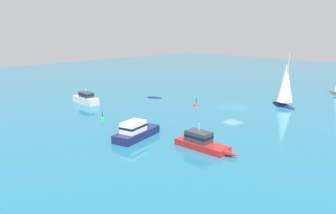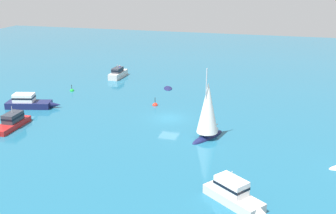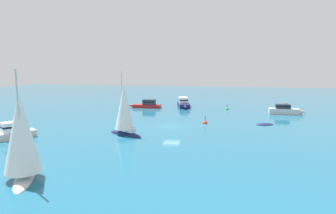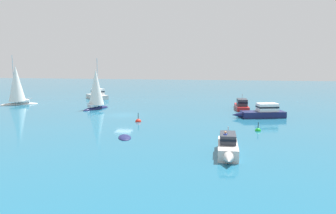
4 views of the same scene
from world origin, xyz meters
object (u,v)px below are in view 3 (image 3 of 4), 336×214
Objects in this scene: yacht at (22,138)px; sailboat at (124,111)px; dinghy at (265,125)px; channel_buoy at (227,109)px; launch_1 at (11,132)px; mooring_buoy at (205,123)px; launch at (285,110)px; motor_cruiser at (147,104)px; powerboat at (183,103)px.

yacht is 1.05× the size of sailboat.
channel_buoy is (5.67, -14.88, 0.01)m from dinghy.
launch_1 is 0.71× the size of sailboat.
launch_1 is 14.51m from sailboat.
launch_1 is 2.03× the size of dinghy.
yacht is at bearing 31.02° from dinghy.
mooring_buoy is (3.56, 15.51, -0.00)m from channel_buoy.
launch is 0.90× the size of motor_cruiser.
launch_1 reaches higher than mooring_buoy.
motor_cruiser reaches higher than powerboat.
powerboat is 0.89× the size of sailboat.
dinghy is (-22.40, -26.55, -3.46)m from yacht.
launch_1 reaches higher than channel_buoy.
sailboat is at bearing 9.10° from dinghy.
sailboat is (-13.49, -4.81, 2.32)m from launch_1.
sailboat reaches higher than launch.
mooring_buoy is at bearing 158.27° from launch_1.
launch_1 is 0.86× the size of motor_cruiser.
dinghy is 22.09m from sailboat.
launch_1 is (37.86, 26.01, 0.08)m from launch.
motor_cruiser is (0.28, -40.70, -2.76)m from yacht.
launch_1 is at bearing -145.04° from launch.
yacht reaches higher than dinghy.
launch_1 is at bearing 5.82° from dinghy.
launch is 12.10m from dinghy.
dinghy is (-32.80, -15.05, -0.86)m from launch_1.
sailboat is (-3.09, -16.32, -0.28)m from yacht.
launch_1 is at bearing 69.02° from motor_cruiser.
sailboat reaches higher than launch_1.
powerboat is 27.31m from sailboat.
mooring_buoy is (14.29, 11.59, -0.77)m from launch.
launch is 0.85× the size of powerboat.
sailboat is at bearing -23.03° from powerboat.
yacht is 34.91m from dinghy.
powerboat is at bearing 143.07° from yacht.
channel_buoy is (-27.13, -29.93, -0.85)m from launch_1.
launch is at bearing 159.93° from channel_buoy.
motor_cruiser is at bearing -55.75° from sailboat.
sailboat is (19.31, 10.24, 3.18)m from dinghy.
yacht is at bearing 88.53° from motor_cruiser.
dinghy is 9.25m from mooring_buoy.
mooring_buoy is (-10.09, -9.61, -3.17)m from sailboat.
mooring_buoy is at bearing -110.00° from sailboat.
sailboat reaches higher than mooring_buoy.
motor_cruiser reaches higher than mooring_buoy.
yacht reaches higher than launch.
launch is at bearing -112.61° from sailboat.
dinghy is 15.93m from channel_buoy.
channel_buoy is (-17.01, -0.74, -0.69)m from motor_cruiser.
powerboat is 22.48m from dinghy.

